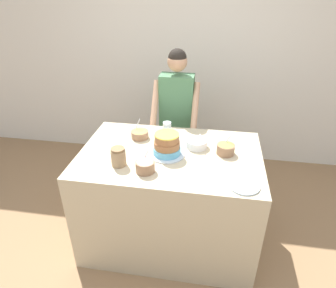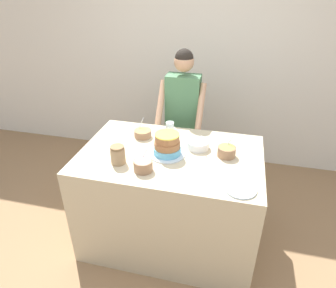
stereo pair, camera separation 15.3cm
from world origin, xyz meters
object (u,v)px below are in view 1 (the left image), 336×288
Objects in this scene: drinking_glass at (167,130)px; person_baker at (176,110)px; frosting_bowl_pink at (145,166)px; stoneware_jar at (118,157)px; ceramic_plate at (244,185)px; frosting_bowl_olive at (226,149)px; cake at (167,145)px; frosting_bowl_white at (197,143)px; frosting_bowl_yellow at (140,134)px.

person_baker is at bearing 88.35° from drinking_glass.
frosting_bowl_pink reaches higher than stoneware_jar.
ceramic_plate is (0.61, -1.08, -0.05)m from person_baker.
frosting_bowl_olive is at bearing 31.02° from frosting_bowl_pink.
cake is at bearing -80.81° from drinking_glass.
drinking_glass is at bearing 154.86° from frosting_bowl_white.
stoneware_jar is (-0.29, -0.97, 0.01)m from person_baker.
stoneware_jar is (-0.32, -0.20, -0.01)m from cake.
person_baker is 10.93× the size of stoneware_jar.
frosting_bowl_olive is (0.23, -0.07, 0.01)m from frosting_bowl_white.
frosting_bowl_white is at bearing 50.90° from frosting_bowl_pink.
frosting_bowl_olive is at bearing 10.64° from cake.
frosting_bowl_yellow is at bearing 108.31° from frosting_bowl_pink.
frosting_bowl_white reaches higher than ceramic_plate.
frosting_bowl_white is 0.65m from stoneware_jar.
cake is at bearing -144.78° from frosting_bowl_white.
frosting_bowl_yellow reaches higher than drinking_glass.
frosting_bowl_yellow is at bearing 168.38° from frosting_bowl_olive.
cake reaches higher than frosting_bowl_olive.
cake is 0.27m from frosting_bowl_white.
drinking_glass is (-0.01, -0.49, 0.02)m from person_baker.
cake is 1.86× the size of frosting_bowl_yellow.
person_baker is at bearing 119.18° from ceramic_plate.
frosting_bowl_pink is at bearing -71.69° from frosting_bowl_yellow.
person_baker is 10.62× the size of frosting_bowl_pink.
frosting_bowl_pink is 0.22m from stoneware_jar.
person_baker is 1.02m from frosting_bowl_pink.
frosting_bowl_yellow is at bearing -114.72° from person_baker.
frosting_bowl_olive is 1.03× the size of drinking_glass.
person_baker is 0.83m from frosting_bowl_olive.
frosting_bowl_yellow reaches higher than stoneware_jar.
cake is 2.01× the size of stoneware_jar.
stoneware_jar is at bearing -147.87° from cake.
frosting_bowl_yellow reaches higher than frosting_bowl_white.
frosting_bowl_white is 0.53m from frosting_bowl_pink.
frosting_bowl_olive is at bearing -54.66° from person_baker.
frosting_bowl_pink is 1.03× the size of stoneware_jar.
cake is 0.66m from ceramic_plate.
frosting_bowl_olive is 1.03× the size of stoneware_jar.
ceramic_plate is at bearing -53.17° from frosting_bowl_white.
frosting_bowl_yellow is at bearing -168.99° from drinking_glass.
cake is at bearing 32.13° from stoneware_jar.
frosting_bowl_yellow is 1.04× the size of frosting_bowl_olive.
frosting_bowl_white is at bearing 126.83° from ceramic_plate.
cake reaches higher than frosting_bowl_white.
drinking_glass is (0.23, 0.04, 0.04)m from frosting_bowl_yellow.
drinking_glass reaches higher than ceramic_plate.
frosting_bowl_white is (0.22, 0.15, -0.05)m from cake.
frosting_bowl_olive is (0.73, -0.15, 0.01)m from frosting_bowl_yellow.
stoneware_jar is (-0.21, 0.05, 0.02)m from frosting_bowl_pink.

